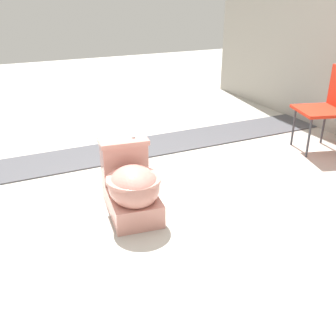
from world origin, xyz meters
TOP-DOWN VIEW (x-y plane):
  - ground_plane at (0.00, 0.00)m, footprint 14.00×14.00m
  - gravel_strip at (-1.10, 0.50)m, footprint 0.56×8.00m
  - toilet at (0.06, -0.12)m, footprint 0.67×0.45m
  - folding_chair_left at (-0.27, 2.12)m, footprint 0.55×0.55m

SIDE VIEW (x-z plane):
  - ground_plane at x=0.00m, z-range 0.00..0.00m
  - gravel_strip at x=-1.10m, z-range 0.00..0.01m
  - toilet at x=0.06m, z-range -0.04..0.48m
  - folding_chair_left at x=-0.27m, z-range 0.09..0.93m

